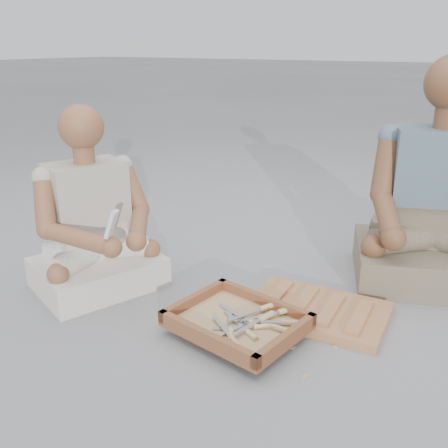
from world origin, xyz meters
The scene contains 27 objects.
ground centered at (0.00, 0.00, 0.00)m, with size 60.00×60.00×0.00m, color gray.
carved_panel centered at (0.33, 0.16, 0.02)m, with size 0.54×0.36×0.04m, color #9B603C.
tool_tray centered at (0.13, -0.14, 0.06)m, with size 0.51×0.43×0.06m.
chisel_0 centered at (0.16, -0.22, 0.07)m, with size 0.13×0.20×0.02m.
chisel_1 centered at (0.22, -0.09, 0.08)m, with size 0.07×0.22×0.02m.
chisel_2 centered at (0.18, -0.12, 0.07)m, with size 0.09×0.21×0.02m.
chisel_3 centered at (0.17, -0.12, 0.06)m, with size 0.21×0.09×0.02m.
chisel_4 centered at (0.26, -0.01, 0.08)m, with size 0.14×0.19×0.02m.
chisel_5 centered at (0.30, -0.06, 0.07)m, with size 0.20×0.12×0.02m.
chisel_6 centered at (0.28, -0.11, 0.07)m, with size 0.22×0.03×0.02m.
chisel_7 centered at (0.19, -0.03, 0.07)m, with size 0.10×0.21×0.02m.
chisel_8 centered at (0.19, -0.26, 0.07)m, with size 0.19×0.14×0.02m.
chisel_9 centered at (0.21, -0.18, 0.06)m, with size 0.20×0.12×0.02m.
chisel_10 centered at (0.22, -0.14, 0.06)m, with size 0.19×0.14×0.02m.
wood_chip_0 centered at (0.48, -0.02, 0.00)m, with size 0.02×0.01×0.00m, color tan.
wood_chip_1 centered at (0.41, 0.14, 0.00)m, with size 0.02×0.01×0.00m, color tan.
wood_chip_2 centered at (0.28, 0.08, 0.00)m, with size 0.02×0.01×0.00m, color tan.
wood_chip_3 centered at (0.16, 0.10, 0.00)m, with size 0.02×0.01×0.00m, color tan.
wood_chip_4 centered at (0.30, 0.10, 0.00)m, with size 0.02×0.01×0.00m, color tan.
wood_chip_5 centered at (-0.07, -0.23, 0.00)m, with size 0.02×0.01×0.00m, color tan.
wood_chip_6 centered at (0.09, -0.16, 0.00)m, with size 0.02×0.01×0.00m, color tan.
wood_chip_7 centered at (0.45, -0.23, 0.00)m, with size 0.02×0.01×0.00m, color tan.
wood_chip_8 centered at (0.35, -0.10, 0.00)m, with size 0.02×0.01×0.00m, color tan.
wood_chip_9 centered at (-0.12, 0.10, 0.00)m, with size 0.02×0.01×0.00m, color tan.
craftsman centered at (-0.60, -0.11, 0.27)m, with size 0.61×0.62×0.80m.
companion centered at (0.64, 0.74, 0.33)m, with size 0.77×0.70×0.99m.
mobile_phone centered at (-0.34, -0.26, 0.39)m, with size 0.06×0.06×0.11m.
Camera 1 is at (0.94, -1.54, 1.03)m, focal length 40.00 mm.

